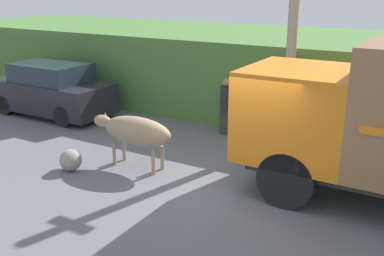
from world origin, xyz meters
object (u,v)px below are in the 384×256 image
object	(u,v)px
parked_suv	(51,90)
brown_cow	(135,131)
roadside_rock	(71,160)
utility_pole	(293,28)
pedestrian_on_hill	(226,104)

from	to	relation	value
parked_suv	brown_cow	bearing A→B (deg)	-22.37
brown_cow	roadside_rock	bearing A→B (deg)	-138.85
parked_suv	utility_pole	xyz separation A→B (m)	(7.62, 1.36, 2.26)
parked_suv	pedestrian_on_hill	world-z (taller)	parked_suv
parked_suv	pedestrian_on_hill	size ratio (longest dim) A/B	2.62
parked_suv	utility_pole	world-z (taller)	utility_pole
parked_suv	pedestrian_on_hill	xyz separation A→B (m)	(5.92, 1.06, 0.06)
parked_suv	utility_pole	distance (m)	8.06
parked_suv	utility_pole	bearing A→B (deg)	10.82
parked_suv	roadside_rock	xyz separation A→B (m)	(3.97, -3.16, -0.57)
pedestrian_on_hill	roadside_rock	world-z (taller)	pedestrian_on_hill
brown_cow	roadside_rock	distance (m)	1.66
brown_cow	utility_pole	xyz separation A→B (m)	(2.47, 3.56, 2.19)
pedestrian_on_hill	utility_pole	size ratio (longest dim) A/B	0.27
pedestrian_on_hill	utility_pole	world-z (taller)	utility_pole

